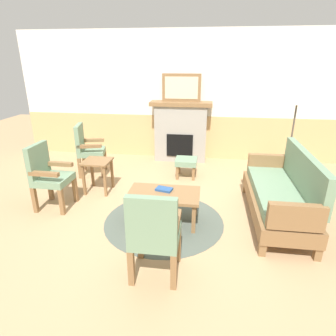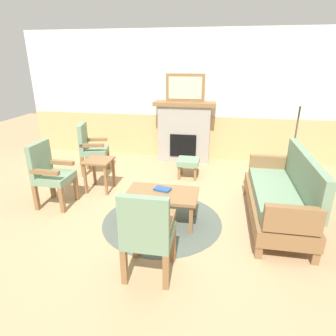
{
  "view_description": "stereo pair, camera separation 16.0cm",
  "coord_description": "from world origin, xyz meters",
  "px_view_note": "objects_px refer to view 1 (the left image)",
  "views": [
    {
      "loc": [
        0.56,
        -3.7,
        2.12
      ],
      "look_at": [
        0.0,
        0.35,
        0.55
      ],
      "focal_mm": 30.53,
      "sensor_mm": 36.0,
      "label": 1
    },
    {
      "loc": [
        0.72,
        -3.67,
        2.12
      ],
      "look_at": [
        0.0,
        0.35,
        0.55
      ],
      "focal_mm": 30.53,
      "sensor_mm": 36.0,
      "label": 2
    }
  ],
  "objects_px": {
    "framed_picture": "(181,88)",
    "book_on_table": "(164,189)",
    "couch": "(281,194)",
    "coffee_table": "(164,196)",
    "footstool": "(186,163)",
    "armchair_front_left": "(154,232)",
    "armchair_by_window_left": "(48,174)",
    "side_table": "(97,167)",
    "armchair_near_fireplace": "(87,147)",
    "fireplace": "(181,131)",
    "floor_lamp_by_couch": "(297,102)"
  },
  "relations": [
    {
      "from": "framed_picture",
      "to": "book_on_table",
      "type": "distance_m",
      "value": 2.79
    },
    {
      "from": "couch",
      "to": "coffee_table",
      "type": "bearing_deg",
      "value": -169.99
    },
    {
      "from": "book_on_table",
      "to": "footstool",
      "type": "bearing_deg",
      "value": 83.44
    },
    {
      "from": "book_on_table",
      "to": "armchair_front_left",
      "type": "height_order",
      "value": "armchair_front_left"
    },
    {
      "from": "coffee_table",
      "to": "book_on_table",
      "type": "relative_size",
      "value": 4.4
    },
    {
      "from": "coffee_table",
      "to": "armchair_front_left",
      "type": "height_order",
      "value": "armchair_front_left"
    },
    {
      "from": "armchair_by_window_left",
      "to": "side_table",
      "type": "relative_size",
      "value": 1.78
    },
    {
      "from": "footstool",
      "to": "side_table",
      "type": "relative_size",
      "value": 0.73
    },
    {
      "from": "couch",
      "to": "armchair_near_fireplace",
      "type": "xyz_separation_m",
      "value": [
        -3.29,
        1.27,
        0.14
      ]
    },
    {
      "from": "coffee_table",
      "to": "armchair_front_left",
      "type": "distance_m",
      "value": 1.09
    },
    {
      "from": "framed_picture",
      "to": "footstool",
      "type": "xyz_separation_m",
      "value": [
        0.21,
        -0.99,
        -1.28
      ]
    },
    {
      "from": "fireplace",
      "to": "coffee_table",
      "type": "xyz_separation_m",
      "value": [
        0.03,
        -2.64,
        -0.27
      ]
    },
    {
      "from": "couch",
      "to": "floor_lamp_by_couch",
      "type": "xyz_separation_m",
      "value": [
        0.39,
        1.31,
        1.05
      ]
    },
    {
      "from": "couch",
      "to": "coffee_table",
      "type": "relative_size",
      "value": 1.88
    },
    {
      "from": "framed_picture",
      "to": "couch",
      "type": "bearing_deg",
      "value": -55.71
    },
    {
      "from": "armchair_near_fireplace",
      "to": "armchair_by_window_left",
      "type": "xyz_separation_m",
      "value": [
        -0.05,
        -1.35,
        0.0
      ]
    },
    {
      "from": "fireplace",
      "to": "footstool",
      "type": "relative_size",
      "value": 3.25
    },
    {
      "from": "armchair_front_left",
      "to": "side_table",
      "type": "height_order",
      "value": "armchair_front_left"
    },
    {
      "from": "armchair_by_window_left",
      "to": "side_table",
      "type": "xyz_separation_m",
      "value": [
        0.51,
        0.62,
        -0.1
      ]
    },
    {
      "from": "side_table",
      "to": "fireplace",
      "type": "bearing_deg",
      "value": 56.33
    },
    {
      "from": "couch",
      "to": "side_table",
      "type": "relative_size",
      "value": 3.27
    },
    {
      "from": "couch",
      "to": "footstool",
      "type": "height_order",
      "value": "couch"
    },
    {
      "from": "fireplace",
      "to": "footstool",
      "type": "height_order",
      "value": "fireplace"
    },
    {
      "from": "footstool",
      "to": "armchair_by_window_left",
      "type": "height_order",
      "value": "armchair_by_window_left"
    },
    {
      "from": "couch",
      "to": "book_on_table",
      "type": "distance_m",
      "value": 1.6
    },
    {
      "from": "fireplace",
      "to": "framed_picture",
      "type": "xyz_separation_m",
      "value": [
        0.0,
        0.0,
        0.91
      ]
    },
    {
      "from": "fireplace",
      "to": "book_on_table",
      "type": "distance_m",
      "value": 2.57
    },
    {
      "from": "framed_picture",
      "to": "coffee_table",
      "type": "height_order",
      "value": "framed_picture"
    },
    {
      "from": "footstool",
      "to": "book_on_table",
      "type": "bearing_deg",
      "value": -96.56
    },
    {
      "from": "couch",
      "to": "book_on_table",
      "type": "relative_size",
      "value": 8.25
    },
    {
      "from": "couch",
      "to": "book_on_table",
      "type": "bearing_deg",
      "value": -172.81
    },
    {
      "from": "footstool",
      "to": "armchair_front_left",
      "type": "distance_m",
      "value": 2.74
    },
    {
      "from": "floor_lamp_by_couch",
      "to": "coffee_table",
      "type": "bearing_deg",
      "value": -141.22
    },
    {
      "from": "armchair_near_fireplace",
      "to": "armchair_by_window_left",
      "type": "distance_m",
      "value": 1.35
    },
    {
      "from": "footstool",
      "to": "armchair_near_fireplace",
      "type": "relative_size",
      "value": 0.41
    },
    {
      "from": "book_on_table",
      "to": "framed_picture",
      "type": "bearing_deg",
      "value": 90.55
    },
    {
      "from": "armchair_front_left",
      "to": "couch",
      "type": "bearing_deg",
      "value": 41.94
    },
    {
      "from": "book_on_table",
      "to": "armchair_front_left",
      "type": "distance_m",
      "value": 1.16
    },
    {
      "from": "framed_picture",
      "to": "armchair_front_left",
      "type": "relative_size",
      "value": 0.82
    },
    {
      "from": "book_on_table",
      "to": "armchair_front_left",
      "type": "bearing_deg",
      "value": -86.1
    },
    {
      "from": "footstool",
      "to": "armchair_by_window_left",
      "type": "bearing_deg",
      "value": -143.07
    },
    {
      "from": "fireplace",
      "to": "armchair_front_left",
      "type": "bearing_deg",
      "value": -88.41
    },
    {
      "from": "framed_picture",
      "to": "fireplace",
      "type": "bearing_deg",
      "value": -90.0
    },
    {
      "from": "footstool",
      "to": "floor_lamp_by_couch",
      "type": "xyz_separation_m",
      "value": [
        1.8,
        -0.07,
        1.17
      ]
    },
    {
      "from": "footstool",
      "to": "coffee_table",
      "type": "bearing_deg",
      "value": -95.99
    },
    {
      "from": "couch",
      "to": "floor_lamp_by_couch",
      "type": "relative_size",
      "value": 1.07
    },
    {
      "from": "book_on_table",
      "to": "armchair_by_window_left",
      "type": "height_order",
      "value": "armchair_by_window_left"
    },
    {
      "from": "armchair_by_window_left",
      "to": "floor_lamp_by_couch",
      "type": "xyz_separation_m",
      "value": [
        3.73,
        1.38,
        0.91
      ]
    },
    {
      "from": "couch",
      "to": "armchair_near_fireplace",
      "type": "relative_size",
      "value": 1.84
    },
    {
      "from": "framed_picture",
      "to": "armchair_near_fireplace",
      "type": "bearing_deg",
      "value": -146.97
    }
  ]
}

